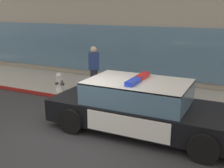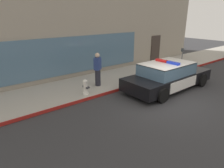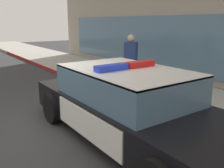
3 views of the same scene
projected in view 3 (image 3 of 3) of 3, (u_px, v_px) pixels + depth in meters
ground at (53, 124)px, 5.63m from camera, size 48.00×48.00×0.00m
sidewalk at (169, 94)px, 7.77m from camera, size 48.00×3.09×0.15m
curb_red_paint at (131, 103)px, 6.89m from camera, size 28.80×0.04×0.14m
police_cruiser at (130, 105)px, 4.85m from camera, size 5.10×2.15×1.49m
fire_hydrant at (96, 72)px, 8.92m from camera, size 0.34×0.39×0.73m
pedestrian_on_sidewalk at (131, 60)px, 8.24m from camera, size 0.48×0.43×1.71m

